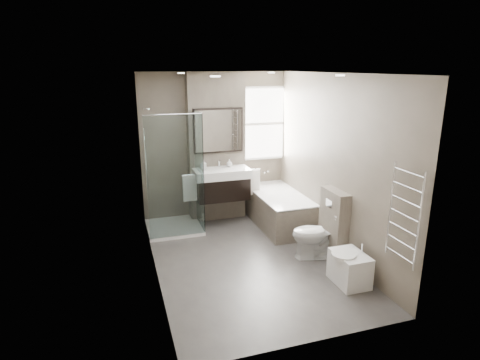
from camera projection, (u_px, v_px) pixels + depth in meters
name	position (u px, v px, depth m)	size (l,w,h in m)	color
room	(249.00, 172.00, 5.42)	(2.70, 3.90, 2.70)	#43403E
vanity_pier	(216.00, 148.00, 7.05)	(1.00, 0.25, 2.60)	#645B4F
vanity	(222.00, 184.00, 6.88)	(0.95, 0.47, 0.66)	black
mirror_cabinet	(218.00, 131.00, 6.81)	(0.86, 0.08, 0.76)	black
towel_left	(190.00, 188.00, 6.71)	(0.24, 0.06, 0.44)	silver
towel_right	(253.00, 182.00, 7.03)	(0.24, 0.06, 0.44)	silver
shower_enclosure	(180.00, 203.00, 6.66)	(0.90, 0.90, 2.00)	white
bathtub	(278.00, 208.00, 6.97)	(0.75, 1.60, 0.57)	#645B4F
window	(262.00, 124.00, 7.30)	(0.98, 0.06, 1.33)	white
toilet	(317.00, 234.00, 5.76)	(0.41, 0.71, 0.72)	white
cistern_box	(334.00, 224.00, 5.76)	(0.19, 0.55, 1.00)	#645B4F
bidet	(349.00, 268.00, 5.09)	(0.44, 0.51, 0.53)	white
towel_radiator	(404.00, 215.00, 4.37)	(0.03, 0.49, 1.10)	silver
soap_bottle_a	(204.00, 165.00, 6.71)	(0.08, 0.08, 0.18)	white
soap_bottle_b	(229.00, 163.00, 6.95)	(0.10, 0.10, 0.13)	white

